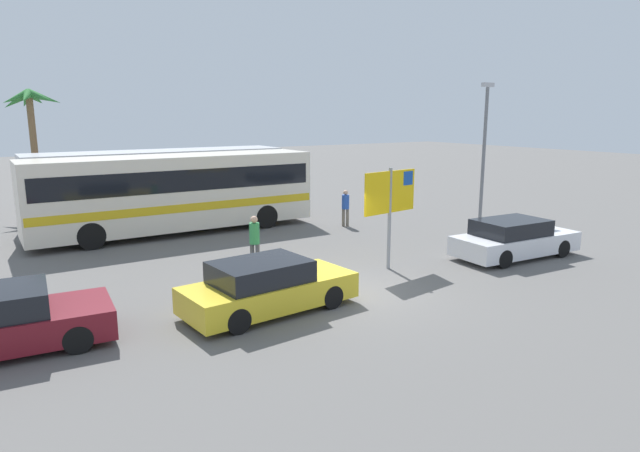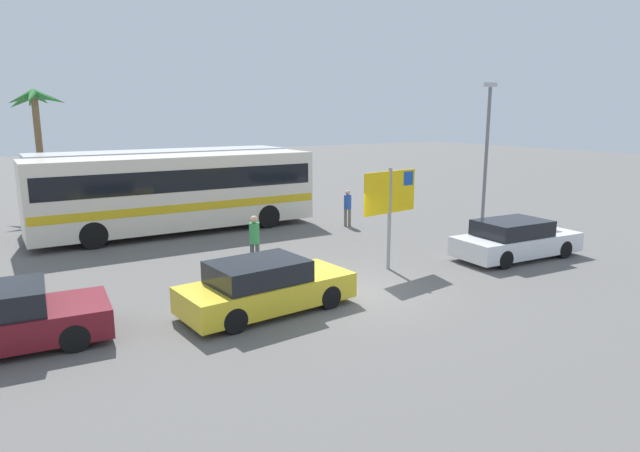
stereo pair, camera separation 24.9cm
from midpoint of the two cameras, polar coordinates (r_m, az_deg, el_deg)
name	(u,v)px [view 2 (the right image)]	position (r m, az deg, el deg)	size (l,w,h in m)	color
ground	(351,292)	(15.18, 3.74, -6.88)	(120.00, 120.00, 0.00)	#605E5B
bus_front_coach	(177,189)	(23.03, -14.36, 3.71)	(11.36, 2.55, 3.17)	silver
bus_rear_coach	(164,181)	(26.25, -15.74, 4.57)	(11.36, 2.55, 3.17)	silver
ferry_sign	(391,196)	(17.05, 7.84, 3.13)	(2.19, 0.37, 3.20)	gray
car_yellow	(265,287)	(13.59, -5.25, -6.33)	(4.45, 2.10, 1.32)	yellow
car_white	(515,240)	(19.67, 20.06, -1.35)	(4.61, 2.04, 1.32)	silver
car_maroon	(0,320)	(13.16, -29.92, -8.50)	(4.23, 2.17, 1.32)	maroon
pedestrian_by_bus	(348,205)	(23.67, 3.20, 2.17)	(0.32, 0.32, 1.59)	#706656
pedestrian_near_sign	(254,238)	(17.16, -6.45, -1.24)	(0.32, 0.32, 1.72)	#4C4C51
lamp_post_left_side	(486,151)	(23.39, 17.27, 7.49)	(0.56, 0.20, 6.02)	slate
palm_tree_seaside	(36,112)	(30.46, -27.31, 10.56)	(2.79, 2.86, 5.99)	brown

